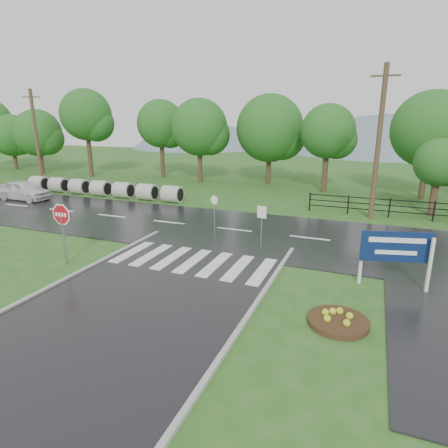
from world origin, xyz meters
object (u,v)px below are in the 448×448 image
at_px(estate_billboard, 396,250).
at_px(car_white, 25,200).
at_px(culvert_pipes, 101,188).
at_px(stop_sign, 62,220).

xyz_separation_m(estate_billboard, car_white, (-24.75, 6.27, -1.43)).
bearing_deg(car_white, culvert_pipes, -51.14).
xyz_separation_m(culvert_pipes, stop_sign, (8.08, -12.05, 1.27)).
bearing_deg(estate_billboard, stop_sign, -168.86).
distance_m(stop_sign, car_white, 15.23).
xyz_separation_m(stop_sign, estate_billboard, (12.40, 2.44, -0.44)).
bearing_deg(estate_billboard, car_white, 165.79).
distance_m(culvert_pipes, car_white, 5.46).
distance_m(stop_sign, estate_billboard, 12.65).
bearing_deg(stop_sign, estate_billboard, 11.14).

